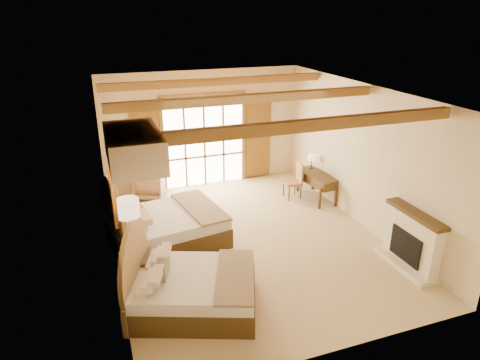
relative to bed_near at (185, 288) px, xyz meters
name	(u,v)px	position (x,y,z in m)	size (l,w,h in m)	color
floor	(247,240)	(1.78, 1.82, -0.41)	(7.00, 7.00, 0.00)	#CBB087
wall_back	(203,129)	(1.78, 5.32, 1.19)	(5.50, 5.50, 0.00)	beige
wall_left	(108,188)	(-0.97, 1.82, 1.19)	(7.00, 7.00, 0.00)	beige
wall_right	(363,157)	(4.53, 1.82, 1.19)	(7.00, 7.00, 0.00)	beige
ceiling	(249,92)	(1.78, 1.82, 2.79)	(7.00, 7.00, 0.00)	#AB6230
ceiling_beams	(248,99)	(1.78, 1.82, 2.67)	(5.39, 4.60, 0.18)	brown
french_doors	(204,142)	(1.78, 5.26, 0.84)	(3.95, 0.08, 2.60)	white
fireplace	(411,243)	(4.38, -0.18, 0.11)	(0.46, 1.40, 1.16)	#F3E9C5
painting	(113,196)	(-0.92, 1.07, 1.34)	(0.06, 0.95, 0.75)	#F2A245
canopy_valance	(134,147)	(-0.62, -0.18, 2.54)	(0.70, 1.40, 0.45)	#F4E5BD
bed_near	(185,288)	(0.00, 0.00, 0.00)	(2.54, 2.15, 1.34)	#412E12
bed_far	(159,226)	(-0.04, 2.24, 0.05)	(2.52, 2.05, 1.49)	#412E12
nightstand	(137,274)	(-0.68, 0.80, -0.07)	(0.55, 0.55, 0.67)	#412E12
floor_lamp	(129,214)	(-0.72, 0.80, 1.10)	(0.38, 0.38, 1.77)	#392A19
armchair	(150,185)	(0.16, 4.83, -0.06)	(0.74, 0.76, 0.70)	#A67957
ottoman	(187,203)	(0.88, 3.71, -0.20)	(0.56, 0.56, 0.41)	tan
desk	(316,185)	(4.26, 3.26, -0.03)	(0.73, 1.35, 0.69)	#412E12
desk_chair	(293,187)	(3.71, 3.53, -0.11)	(0.47, 0.47, 0.96)	#AE7B48
desk_lamp	(312,158)	(4.31, 3.69, 0.59)	(0.20, 0.20, 0.40)	#392A19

